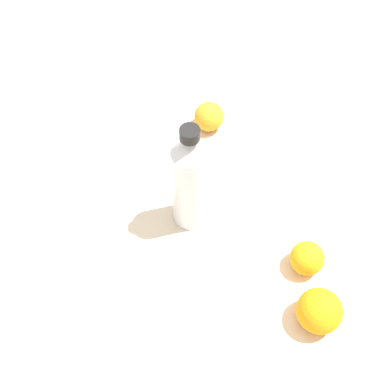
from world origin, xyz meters
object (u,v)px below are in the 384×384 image
orange_0 (209,117)px  orange_1 (307,258)px  water_bottle (192,179)px  orange_2 (319,311)px

orange_0 → orange_1: bearing=77.9°
water_bottle → orange_1: water_bottle is taller
water_bottle → orange_0: (-0.17, -0.16, -0.09)m
orange_0 → orange_2: bearing=73.2°
orange_1 → orange_2: orange_2 is taller
water_bottle → orange_2: (-0.03, 0.30, -0.08)m
orange_1 → orange_2: size_ratio=0.80×
orange_0 → orange_1: orange_0 is taller
orange_1 → orange_2: bearing=54.9°
orange_0 → orange_2: (0.14, 0.46, 0.01)m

